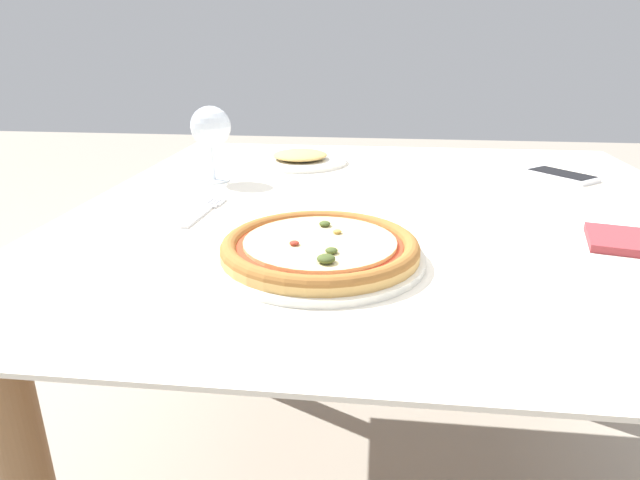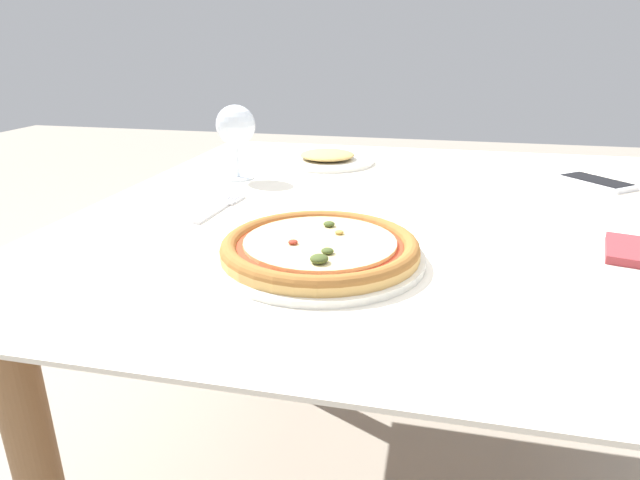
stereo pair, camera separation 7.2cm
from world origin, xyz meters
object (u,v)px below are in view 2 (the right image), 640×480
pizza_plate (320,249)px  cell_phone (596,182)px  wine_glass_far_left (236,127)px  dining_table (408,250)px  fork (220,208)px  side_plate (327,158)px

pizza_plate → cell_phone: (0.47, 0.53, -0.01)m
pizza_plate → wine_glass_far_left: wine_glass_far_left is taller
dining_table → pizza_plate: bearing=-110.8°
fork → wine_glass_far_left: (-0.05, 0.22, 0.11)m
pizza_plate → fork: bearing=139.1°
pizza_plate → wine_glass_far_left: size_ratio=1.81×
dining_table → cell_phone: bearing=34.2°
wine_glass_far_left → cell_phone: size_ratio=1.01×
dining_table → wine_glass_far_left: 0.45m
fork → cell_phone: 0.77m
dining_table → pizza_plate: 0.32m
fork → cell_phone: bearing=25.5°
dining_table → wine_glass_far_left: bearing=160.5°
fork → side_plate: (0.11, 0.42, 0.01)m
wine_glass_far_left → pizza_plate: bearing=-56.5°
cell_phone → side_plate: side_plate is taller
dining_table → cell_phone: 0.45m
pizza_plate → fork: 0.30m
fork → wine_glass_far_left: bearing=102.6°
wine_glass_far_left → side_plate: wine_glass_far_left is taller
wine_glass_far_left → dining_table: bearing=-19.5°
dining_table → cell_phone: (0.37, 0.25, 0.09)m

